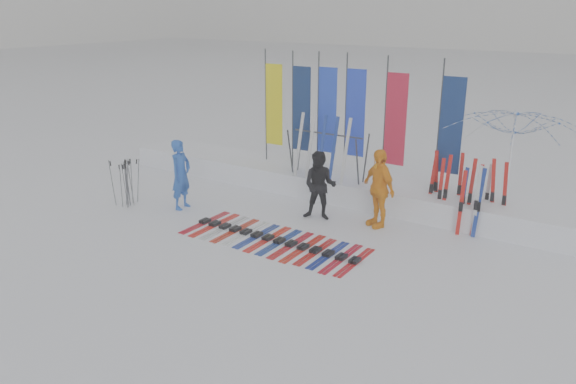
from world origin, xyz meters
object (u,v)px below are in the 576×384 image
Objects in this scene: ski_row at (273,239)px; ski_rack at (327,149)px; person_blue at (181,175)px; person_yellow at (378,188)px; person_black at (320,186)px; tent_canopy at (508,167)px.

ski_row is 3.44m from ski_rack.
person_blue reaches higher than ski_row.
person_yellow is (4.69, 1.61, 0.04)m from person_blue.
person_black is at bearing -135.35° from person_yellow.
person_black is 0.90× the size of person_yellow.
ski_rack reaches higher than ski_row.
person_yellow is at bearing 53.81° from ski_row.
person_yellow is 2.75m from ski_row.
person_black is at bearing -67.01° from ski_rack.
tent_canopy is at bearing 9.06° from ski_rack.
tent_canopy is (3.79, 2.08, 0.57)m from person_black.
person_blue is 0.96× the size of person_yellow.
person_yellow is at bearing -144.39° from tent_canopy.
person_blue is 4.96m from person_yellow.
ski_rack is (-0.59, 1.39, 0.54)m from person_black.
person_black is 1.41m from person_yellow.
tent_canopy is (2.42, 1.74, 0.48)m from person_yellow.
person_yellow is 0.91× the size of ski_rack.
tent_canopy reaches higher than ski_rack.
person_blue is 7.87m from tent_canopy.
person_black is 4.36m from tent_canopy.
person_blue is at bearing 171.22° from ski_row.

